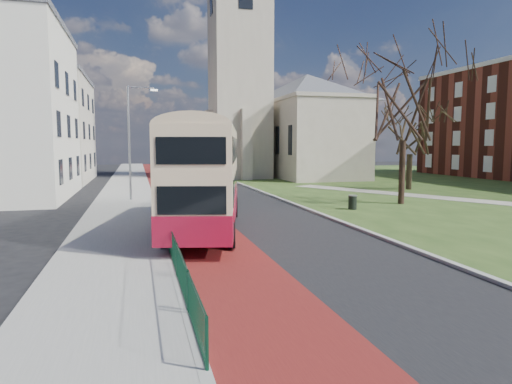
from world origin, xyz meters
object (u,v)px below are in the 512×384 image
object	(u,v)px
winter_tree_far	(411,126)
streetlamp	(131,137)
winter_tree_near	(405,89)
bus	(206,171)
litter_bin	(353,202)

from	to	relation	value
winter_tree_far	streetlamp	bearing A→B (deg)	-174.72
winter_tree_near	winter_tree_far	world-z (taller)	winter_tree_near
winter_tree_near	bus	bearing A→B (deg)	-156.70
streetlamp	bus	xyz separation A→B (m)	(3.41, -12.52, -1.77)
streetlamp	winter_tree_far	world-z (taller)	winter_tree_far
winter_tree_far	litter_bin	bearing A→B (deg)	-136.08
winter_tree_far	winter_tree_near	bearing A→B (deg)	-125.77
bus	litter_bin	size ratio (longest dim) A/B	13.63
streetlamp	litter_bin	distance (m)	15.97
winter_tree_near	winter_tree_far	xyz separation A→B (m)	(6.20, 8.60, -2.03)
winter_tree_near	litter_bin	world-z (taller)	winter_tree_near
streetlamp	litter_bin	size ratio (longest dim) A/B	8.96
winter_tree_far	litter_bin	size ratio (longest dim) A/B	9.06
winter_tree_near	litter_bin	distance (m)	8.59
bus	winter_tree_near	distance (m)	16.20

